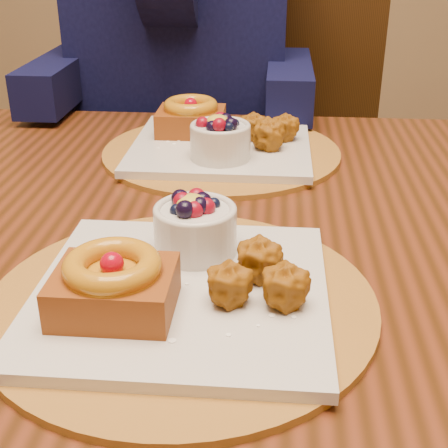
{
  "coord_description": "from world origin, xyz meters",
  "views": [
    {
      "loc": [
        0.08,
        -0.61,
        1.09
      ],
      "look_at": [
        0.04,
        -0.05,
        0.82
      ],
      "focal_mm": 50.0,
      "sensor_mm": 36.0,
      "label": 1
    }
  ],
  "objects": [
    {
      "name": "place_setting_near",
      "position": [
        -0.0,
        -0.1,
        0.78
      ],
      "size": [
        0.38,
        0.38,
        0.09
      ],
      "color": "brown",
      "rests_on": "dining_table"
    },
    {
      "name": "dining_table",
      "position": [
        0.0,
        0.12,
        0.68
      ],
      "size": [
        1.6,
        0.9,
        0.76
      ],
      "color": "#331A09",
      "rests_on": "ground"
    },
    {
      "name": "chair_far",
      "position": [
        0.08,
        0.74,
        0.53
      ],
      "size": [
        0.53,
        0.53,
        0.95
      ],
      "rotation": [
        0.0,
        0.0,
        -0.16
      ],
      "color": "black",
      "rests_on": "ground"
    },
    {
      "name": "place_setting_far",
      "position": [
        -0.0,
        0.33,
        0.78
      ],
      "size": [
        0.38,
        0.38,
        0.09
      ],
      "color": "brown",
      "rests_on": "dining_table"
    },
    {
      "name": "diner",
      "position": [
        -0.12,
        0.71,
        0.94
      ],
      "size": [
        0.54,
        0.51,
        0.88
      ],
      "rotation": [
        0.0,
        0.0,
        0.4
      ],
      "color": "black",
      "rests_on": "ground"
    }
  ]
}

